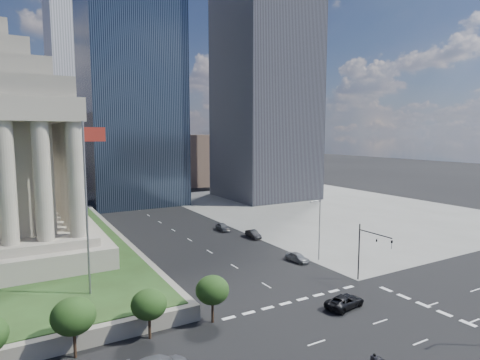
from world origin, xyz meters
TOP-DOWN VIEW (x-y plane):
  - ground at (0.00, 100.00)m, footprint 500.00×500.00m
  - sidewalk_ne at (46.00, 60.00)m, footprint 68.00×90.00m
  - flagpole at (-21.83, 24.00)m, footprint 2.52×0.24m
  - midrise_glass at (2.00, 95.00)m, footprint 26.00×26.00m
  - highrise_ne at (42.00, 85.00)m, footprint 26.00×28.00m
  - building_filler_ne at (32.00, 130.00)m, footprint 20.00×30.00m
  - building_filler_nw at (-30.00, 130.00)m, footprint 24.00×30.00m
  - traffic_signal_ne at (12.50, 13.70)m, footprint 0.30×5.74m
  - street_lamp_north at (13.33, 25.00)m, footprint 2.13×0.22m
  - pickup_truck at (4.25, 9.63)m, footprint 5.63×3.25m
  - parked_sedan_near at (9.92, 26.04)m, footprint 4.50×2.21m
  - parked_sedan_mid at (11.50, 42.19)m, footprint 1.98×4.61m
  - parked_sedan_far at (9.00, 50.50)m, footprint 2.21×4.74m

SIDE VIEW (x-z plane):
  - ground at x=0.00m, z-range 0.00..0.00m
  - sidewalk_ne at x=46.00m, z-range 0.00..0.03m
  - pickup_truck at x=4.25m, z-range 0.00..1.48m
  - parked_sedan_near at x=9.92m, z-range 0.00..1.48m
  - parked_sedan_mid at x=11.50m, z-range 0.00..1.48m
  - parked_sedan_far at x=9.00m, z-range 0.00..1.57m
  - traffic_signal_ne at x=12.50m, z-range 1.25..9.25m
  - street_lamp_north at x=13.33m, z-range 0.66..10.66m
  - building_filler_ne at x=32.00m, z-range 0.00..20.00m
  - flagpole at x=-21.83m, z-range 3.11..23.11m
  - building_filler_nw at x=-30.00m, z-range 0.00..28.00m
  - midrise_glass at x=2.00m, z-range 0.00..60.00m
  - highrise_ne at x=42.00m, z-range 0.00..100.00m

